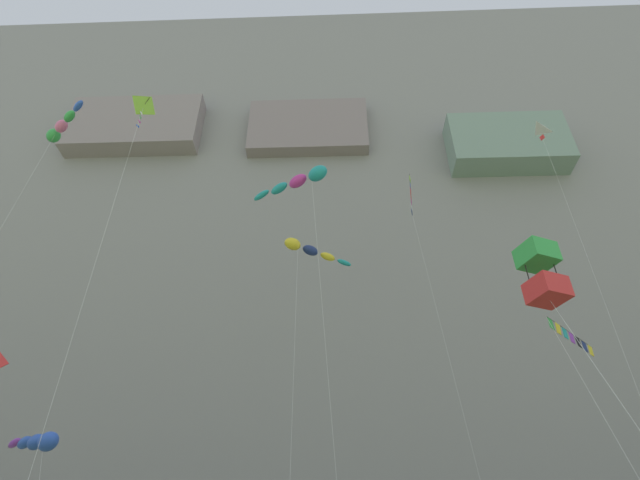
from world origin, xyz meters
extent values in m
cube|color=gray|center=(0.00, 54.18, 34.48)|extent=(180.00, 22.93, 68.96)
cube|color=gray|center=(-19.56, 41.80, 45.75)|extent=(14.85, 2.61, 7.68)
cube|color=gray|center=(0.00, 42.27, 45.10)|extent=(13.14, 2.13, 7.73)
cube|color=gray|center=(20.96, 42.09, 41.06)|extent=(12.10, 4.38, 6.70)
cylinder|color=black|center=(10.84, 20.29, 9.90)|extent=(2.58, 2.67, 0.02)
cube|color=green|center=(9.74, 19.16, 9.70)|extent=(0.24, 0.25, 0.36)
cube|color=yellow|center=(10.11, 19.54, 9.70)|extent=(0.26, 0.27, 0.36)
cube|color=teal|center=(10.48, 19.92, 9.70)|extent=(0.24, 0.25, 0.36)
cube|color=purple|center=(10.84, 20.29, 9.70)|extent=(0.25, 0.25, 0.36)
cube|color=black|center=(11.21, 20.67, 9.70)|extent=(0.26, 0.27, 0.36)
cube|color=navy|center=(11.58, 21.05, 9.70)|extent=(0.25, 0.25, 0.36)
cube|color=yellow|center=(11.94, 21.43, 9.70)|extent=(0.25, 0.26, 0.36)
cylinder|color=silver|center=(10.17, 17.92, 5.01)|extent=(1.24, 2.12, 9.78)
ellipsoid|color=teal|center=(1.74, 26.34, 23.42)|extent=(1.64, 1.52, 1.05)
ellipsoid|color=#CC3399|center=(0.47, 27.22, 23.63)|extent=(1.53, 1.37, 0.89)
ellipsoid|color=teal|center=(-0.81, 28.10, 23.84)|extent=(1.42, 1.22, 0.73)
ellipsoid|color=teal|center=(-2.09, 28.97, 24.05)|extent=(1.31, 1.08, 0.57)
cylinder|color=silver|center=(2.18, 25.85, 11.69)|extent=(1.65, 1.53, 23.15)
pyramid|color=white|center=(17.89, 30.49, 30.18)|extent=(1.69, 1.57, 0.15)
cube|color=red|center=(18.15, 30.11, 30.02)|extent=(0.25, 0.33, 0.41)
cylinder|color=silver|center=(17.08, 28.18, 15.07)|extent=(2.16, 3.86, 29.91)
cube|color=green|center=(9.02, 17.22, 11.12)|extent=(1.29, 1.29, 0.69)
cube|color=red|center=(9.02, 17.22, 9.86)|extent=(1.29, 1.29, 0.69)
cylinder|color=black|center=(9.46, 17.22, 10.49)|extent=(0.03, 0.03, 1.85)
cylinder|color=black|center=(8.58, 17.22, 10.49)|extent=(0.03, 0.03, 1.85)
cylinder|color=black|center=(9.18, 36.25, 30.12)|extent=(0.76, 4.93, 0.02)
cube|color=navy|center=(9.50, 38.36, 29.86)|extent=(0.13, 0.44, 0.48)
cube|color=white|center=(9.40, 37.66, 29.86)|extent=(0.12, 0.44, 0.48)
cube|color=#CC3399|center=(9.29, 36.96, 29.86)|extent=(0.10, 0.43, 0.48)
cube|color=red|center=(9.18, 36.25, 29.86)|extent=(0.10, 0.43, 0.48)
cube|color=red|center=(9.08, 35.55, 29.86)|extent=(0.11, 0.43, 0.48)
cube|color=blue|center=(8.97, 34.85, 29.86)|extent=(0.11, 0.43, 0.48)
cube|color=#8CCC33|center=(8.87, 34.14, 29.86)|extent=(0.13, 0.44, 0.48)
cylinder|color=silver|center=(9.89, 34.83, 15.12)|extent=(0.68, 7.78, 30.00)
ellipsoid|color=green|center=(-14.69, 24.92, 25.82)|extent=(1.31, 1.29, 0.86)
ellipsoid|color=pink|center=(-13.80, 24.12, 25.74)|extent=(1.20, 1.18, 0.72)
ellipsoid|color=green|center=(-12.91, 23.31, 25.66)|extent=(1.10, 1.06, 0.57)
ellipsoid|color=blue|center=(-12.02, 22.51, 25.59)|extent=(0.99, 0.94, 0.42)
ellipsoid|color=yellow|center=(-0.30, 32.92, 22.84)|extent=(1.51, 1.42, 0.87)
ellipsoid|color=navy|center=(0.93, 33.79, 22.85)|extent=(1.42, 1.29, 0.71)
ellipsoid|color=yellow|center=(2.16, 34.66, 22.86)|extent=(1.33, 1.16, 0.55)
ellipsoid|color=teal|center=(3.38, 35.53, 22.87)|extent=(1.24, 1.03, 0.40)
cylinder|color=silver|center=(0.31, 30.19, 11.37)|extent=(0.49, 6.00, 22.51)
cube|color=#8CCC33|center=(-7.30, 21.05, 23.67)|extent=(0.73, 1.49, 1.58)
cylinder|color=black|center=(-7.30, 21.05, 23.67)|extent=(0.45, 0.10, 1.28)
cube|color=white|center=(-7.32, 21.05, 23.06)|extent=(0.07, 0.19, 0.10)
cube|color=green|center=(-7.28, 21.05, 22.73)|extent=(0.02, 0.19, 0.10)
cube|color=#CC3399|center=(-7.27, 21.05, 22.39)|extent=(0.05, 0.19, 0.10)
cube|color=blue|center=(-7.29, 21.05, 22.05)|extent=(0.10, 0.18, 0.10)
cylinder|color=silver|center=(-6.65, 19.94, 11.79)|extent=(1.32, 2.23, 23.35)
ellipsoid|color=blue|center=(-11.60, 29.23, 8.63)|extent=(1.62, 1.56, 1.06)
ellipsoid|color=blue|center=(-12.76, 30.20, 8.85)|extent=(1.49, 1.41, 0.90)
ellipsoid|color=blue|center=(-13.92, 31.16, 9.07)|extent=(1.37, 1.27, 0.74)
ellipsoid|color=purple|center=(-15.08, 32.12, 9.29)|extent=(1.25, 1.13, 0.58)
camera|label=1|loc=(2.66, 3.86, 2.33)|focal=28.22mm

